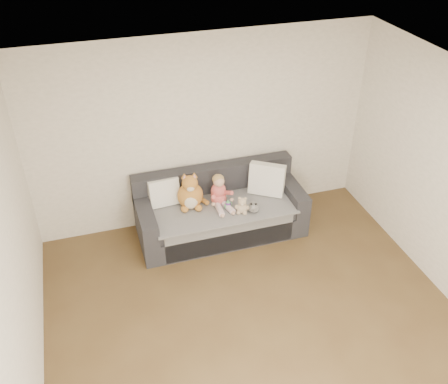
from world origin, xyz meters
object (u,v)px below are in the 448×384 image
Objects in this scene: toddler at (220,193)px; plush_cat at (190,194)px; teddy_bear at (242,206)px; sofa at (220,212)px; sippy_cup at (228,204)px.

toddler is 0.38m from plush_cat.
plush_cat reaches higher than teddy_bear.
sofa is 0.35m from toddler.
teddy_bear is at bearing -44.13° from sippy_cup.
sofa is at bearing 146.94° from teddy_bear.
sippy_cup is at bearing -62.31° from toddler.
plush_cat is 0.69m from teddy_bear.
plush_cat reaches higher than sofa.
sippy_cup is (0.45, -0.20, -0.12)m from plush_cat.
teddy_bear is at bearing -57.49° from sofa.
toddler reaches higher than sippy_cup.
sofa reaches higher than teddy_bear.
sippy_cup is at bearing -71.81° from sofa.
toddler reaches higher than teddy_bear.
sofa is 4.26× the size of plush_cat.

